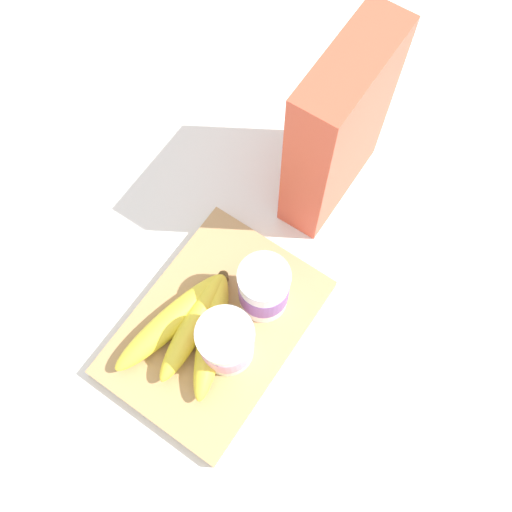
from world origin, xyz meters
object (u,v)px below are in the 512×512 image
Objects in this scene: yogurt_cup_front at (264,289)px; banana_bunch at (191,327)px; cereal_box at (339,131)px; yogurt_cup_back at (226,343)px; cutting_board at (215,328)px.

banana_bunch is at bearing -31.18° from yogurt_cup_front.
yogurt_cup_front is (0.22, 0.03, -0.07)m from cereal_box.
yogurt_cup_back reaches higher than banana_bunch.
cereal_box reaches higher than banana_bunch.
yogurt_cup_front is (-0.07, 0.03, 0.06)m from cutting_board.
cereal_box reaches higher than cutting_board.
cutting_board is 0.31m from cereal_box.
cereal_box reaches higher than yogurt_cup_back.
yogurt_cup_back is (0.02, 0.03, 0.05)m from cutting_board.
cutting_board is 3.03× the size of yogurt_cup_front.
cereal_box is at bearing 175.10° from banana_bunch.
yogurt_cup_front reaches higher than yogurt_cup_back.
cutting_board is at bearing -26.66° from yogurt_cup_front.
cereal_box is at bearing -172.52° from yogurt_cup_front.
banana_bunch is at bearing -84.72° from yogurt_cup_back.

